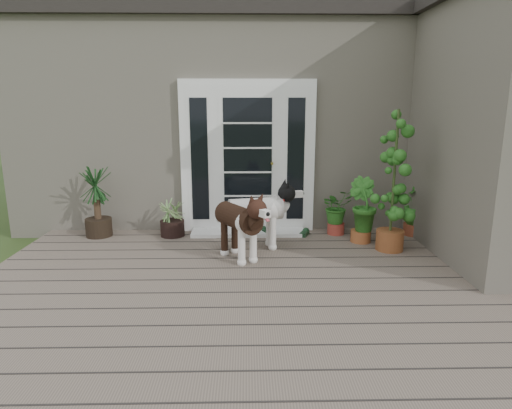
{
  "coord_description": "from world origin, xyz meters",
  "views": [
    {
      "loc": [
        -0.21,
        -3.64,
        1.94
      ],
      "look_at": [
        -0.1,
        1.75,
        0.7
      ],
      "focal_mm": 30.88,
      "sensor_mm": 36.0,
      "label": 1
    }
  ],
  "objects": [
    {
      "name": "deck",
      "position": [
        0.0,
        0.4,
        0.06
      ],
      "size": [
        6.2,
        4.6,
        0.12
      ],
      "primitive_type": "cube",
      "color": "#6B5B4C",
      "rests_on": "ground"
    },
    {
      "name": "house_main",
      "position": [
        0.0,
        4.65,
        1.55
      ],
      "size": [
        7.4,
        4.0,
        3.1
      ],
      "primitive_type": "cube",
      "color": "#665E54",
      "rests_on": "ground"
    },
    {
      "name": "roof_main",
      "position": [
        0.0,
        4.65,
        3.2
      ],
      "size": [
        7.6,
        4.2,
        0.2
      ],
      "primitive_type": "cube",
      "color": "#2D2826",
      "rests_on": "house_main"
    },
    {
      "name": "house_wing",
      "position": [
        2.9,
        1.5,
        1.55
      ],
      "size": [
        1.6,
        2.4,
        3.1
      ],
      "primitive_type": "cube",
      "color": "#665E54",
      "rests_on": "ground"
    },
    {
      "name": "door_unit",
      "position": [
        -0.2,
        2.6,
        1.19
      ],
      "size": [
        1.9,
        0.14,
        2.15
      ],
      "primitive_type": "cube",
      "color": "white",
      "rests_on": "deck"
    },
    {
      "name": "door_step",
      "position": [
        -0.2,
        2.4,
        0.14
      ],
      "size": [
        1.6,
        0.4,
        0.05
      ],
      "primitive_type": "cube",
      "color": "white",
      "rests_on": "deck"
    },
    {
      "name": "brindle_dog",
      "position": [
        -0.32,
        1.37,
        0.49
      ],
      "size": [
        0.8,
        0.96,
        0.74
      ],
      "primitive_type": null,
      "rotation": [
        0.0,
        0.0,
        3.71
      ],
      "color": "black",
      "rests_on": "deck"
    },
    {
      "name": "white_dog",
      "position": [
        -0.1,
        1.74,
        0.5
      ],
      "size": [
        0.97,
        0.57,
        0.76
      ],
      "primitive_type": null,
      "rotation": [
        0.0,
        0.0,
        -1.36
      ],
      "color": "white",
      "rests_on": "deck"
    },
    {
      "name": "spider_plant",
      "position": [
        -1.26,
        2.33,
        0.42
      ],
      "size": [
        0.67,
        0.67,
        0.6
      ],
      "primitive_type": null,
      "rotation": [
        0.0,
        0.0,
        -0.22
      ],
      "color": "#8FA867",
      "rests_on": "deck"
    },
    {
      "name": "yucca",
      "position": [
        -2.3,
        2.35,
        0.62
      ],
      "size": [
        0.89,
        0.89,
        0.99
      ],
      "primitive_type": null,
      "rotation": [
        0.0,
        0.0,
        -0.39
      ],
      "color": "black",
      "rests_on": "deck"
    },
    {
      "name": "herb_a",
      "position": [
        1.05,
        2.37,
        0.4
      ],
      "size": [
        0.57,
        0.57,
        0.57
      ],
      "primitive_type": "imported",
      "rotation": [
        0.0,
        0.0,
        0.33
      ],
      "color": "#225B1A",
      "rests_on": "deck"
    },
    {
      "name": "herb_b",
      "position": [
        1.32,
        2.0,
        0.45
      ],
      "size": [
        0.61,
        0.61,
        0.65
      ],
      "primitive_type": "imported",
      "rotation": [
        0.0,
        0.0,
        2.19
      ],
      "color": "#1A5C1F",
      "rests_on": "deck"
    },
    {
      "name": "herb_c",
      "position": [
        2.16,
        2.31,
        0.43
      ],
      "size": [
        0.51,
        0.51,
        0.62
      ],
      "primitive_type": "imported",
      "rotation": [
        0.0,
        0.0,
        4.34
      ],
      "color": "#1E5217",
      "rests_on": "deck"
    },
    {
      "name": "sapling",
      "position": [
        1.6,
        1.66,
        1.03
      ],
      "size": [
        0.68,
        0.68,
        1.82
      ],
      "primitive_type": null,
      "rotation": [
        0.0,
        0.0,
        -0.31
      ],
      "color": "#275F1B",
      "rests_on": "deck"
    },
    {
      "name": "clog_left",
      "position": [
        0.06,
        2.37,
        0.16
      ],
      "size": [
        0.24,
        0.31,
        0.09
      ],
      "primitive_type": null,
      "rotation": [
        0.0,
        0.0,
        0.45
      ],
      "color": "black",
      "rests_on": "deck"
    },
    {
      "name": "clog_right",
      "position": [
        0.6,
        2.3,
        0.16
      ],
      "size": [
        0.21,
        0.28,
        0.08
      ],
      "primitive_type": null,
      "rotation": [
        0.0,
        0.0,
        -0.41
      ],
      "color": "black",
      "rests_on": "deck"
    }
  ]
}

